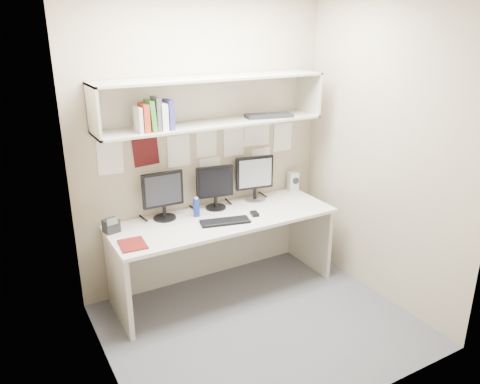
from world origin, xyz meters
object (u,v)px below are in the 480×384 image
monitor_right (255,176)px  desk_phone (111,226)px  speaker (293,181)px  desk (224,254)px  monitor_center (215,185)px  maroon_notebook (133,244)px  keyboard (225,222)px  monitor_left (163,193)px

monitor_right → desk_phone: monitor_right is taller
monitor_right → speaker: 0.51m
desk → monitor_center: 0.63m
desk → monitor_right: 0.79m
maroon_notebook → desk: bearing=14.7°
monitor_right → speaker: (0.49, 0.05, -0.14)m
monitor_right → desk_phone: 1.41m
maroon_notebook → desk_phone: (-0.07, 0.32, 0.05)m
monitor_right → keyboard: bearing=-136.2°
speaker → desk_phone: bearing=-163.3°
desk → desk_phone: 1.04m
monitor_center → monitor_right: (0.42, -0.00, 0.02)m
keyboard → desk_phone: (-0.89, 0.29, 0.05)m
keyboard → monitor_right: bearing=48.2°
keyboard → desk_phone: size_ratio=2.92×
monitor_right → keyboard: size_ratio=1.03×
monitor_right → monitor_center: bearing=-170.9°
monitor_right → desk_phone: (-1.39, -0.06, -0.18)m
monitor_left → maroon_notebook: (-0.40, -0.38, -0.23)m
desk_phone → monitor_center: bearing=-9.0°
monitor_center → monitor_right: bearing=9.5°
speaker → desk_phone: (-1.88, -0.11, -0.04)m
desk → desk_phone: (-0.94, 0.16, 0.42)m
monitor_left → monitor_right: monitor_right is taller
maroon_notebook → monitor_right: bearing=20.2°
monitor_right → maroon_notebook: (-1.32, -0.38, -0.23)m
desk → maroon_notebook: size_ratio=8.47×
monitor_center → maroon_notebook: (-0.90, -0.38, -0.21)m
speaker → desk: bearing=-150.7°
monitor_right → maroon_notebook: monitor_right is taller
keyboard → maroon_notebook: (-0.82, -0.03, -0.00)m
desk → maroon_notebook: bearing=-169.6°
monitor_left → monitor_center: monitor_left is taller
speaker → maroon_notebook: (-1.81, -0.43, -0.09)m
desk → speaker: size_ratio=10.47×
keyboard → maroon_notebook: bearing=-164.2°
monitor_left → keyboard: bearing=-38.4°
desk → desk_phone: size_ratio=13.93×
keyboard → desk_phone: 0.94m
monitor_center → maroon_notebook: monitor_center is taller
desk_phone → maroon_notebook: bearing=-89.3°
maroon_notebook → desk_phone: desk_phone is taller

